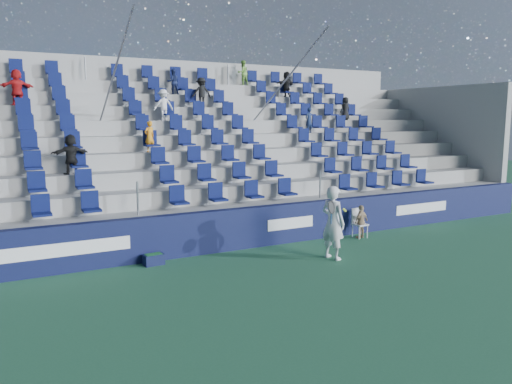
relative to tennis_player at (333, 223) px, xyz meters
The scene contains 7 objects.
ground 2.15m from the tennis_player, 147.70° to the right, with size 70.00×70.00×0.00m, color #2A6440.
sponsor_wall 2.70m from the tennis_player, 126.84° to the left, with size 24.00×0.32×1.20m.
grandstand 7.49m from the tennis_player, 102.51° to the left, with size 24.00×8.17×6.63m.
tennis_player is the anchor object (origin of this frame).
line_judge_chair 2.81m from the tennis_player, 36.22° to the left, with size 0.44×0.45×0.93m.
line_judge 2.72m from the tennis_player, 33.68° to the left, with size 0.62×0.26×1.06m, color tan.
ball_bin 4.86m from the tennis_player, 158.73° to the left, with size 0.53×0.37×0.29m.
Camera 1 is at (-6.43, -9.63, 3.80)m, focal length 35.00 mm.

